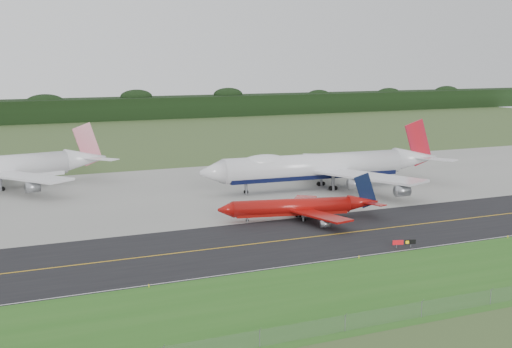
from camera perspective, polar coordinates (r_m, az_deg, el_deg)
The scene contains 14 objects.
ground at distance 141.89m, azimuth 3.09°, elevation -4.76°, with size 600.00×600.00×0.00m, color #3C5025.
grass_verge at distance 113.32m, azimuth 11.46°, elevation -8.59°, with size 400.00×30.00×0.01m, color #295F1C.
taxiway at distance 138.47m, azimuth 3.87°, elevation -5.12°, with size 400.00×32.00×0.02m, color black.
apron at distance 187.46m, azimuth -4.19°, elevation -1.31°, with size 400.00×78.00×0.01m, color gray.
taxiway_centreline at distance 138.47m, azimuth 3.87°, elevation -5.11°, with size 400.00×0.40×0.00m, color gold.
taxiway_edge_line at distance 125.56m, azimuth 7.27°, elevation -6.69°, with size 400.00×0.25×0.00m, color silver.
perimeter_fence at distance 103.36m, azimuth 15.78°, elevation -9.90°, with size 320.00×0.10×320.00m.
horizon_treeline at distance 401.67m, azimuth -15.48°, elevation 4.84°, with size 700.00×25.00×12.00m.
jet_ba_747 at distance 189.45m, azimuth 5.32°, elevation 0.63°, with size 70.00×57.93×17.60m.
jet_red_737 at distance 153.63m, azimuth 3.58°, elevation -2.65°, with size 35.56×28.53×9.66m.
taxiway_sign at distance 133.69m, azimuth 11.77°, elevation -5.37°, with size 4.32×1.31×1.47m.
edge_marker_left at distance 110.56m, azimuth -8.57°, elevation -8.83°, with size 0.16×0.16×0.50m, color yellow.
edge_marker_center at distance 125.66m, azimuth 8.24°, elevation -6.59°, with size 0.16×0.16×0.50m, color yellow.
edge_marker_right at distance 146.39m, azimuth 19.50°, elevation -4.75°, with size 0.16×0.16×0.50m, color yellow.
Camera 1 is at (-64.37, -121.64, 34.51)m, focal length 50.00 mm.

